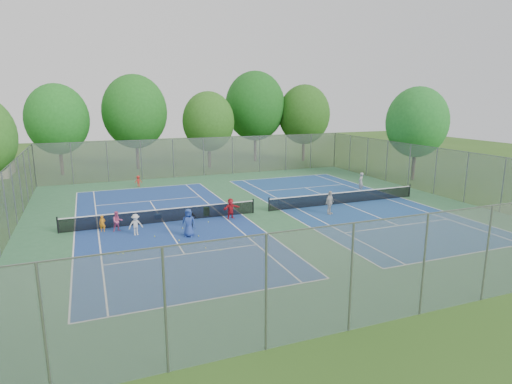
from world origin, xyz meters
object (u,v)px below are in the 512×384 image
at_px(ball_hopper, 207,212).
at_px(instructor, 361,182).
at_px(ball_crate, 158,216).
at_px(net_left, 163,216).
at_px(net_right, 344,198).

bearing_deg(ball_hopper, instructor, 10.51).
xyz_separation_m(ball_crate, ball_hopper, (3.29, -0.53, 0.15)).
bearing_deg(net_left, ball_hopper, 9.99).
relative_size(net_right, ball_hopper, 20.91).
bearing_deg(instructor, ball_hopper, -21.65).
relative_size(net_left, ball_crate, 34.05).
relative_size(net_left, instructor, 7.62).
distance_m(net_right, instructor, 5.06).
bearing_deg(net_right, net_left, 180.00).
height_order(net_left, instructor, instructor).
height_order(ball_crate, instructor, instructor).
bearing_deg(instructor, net_right, 8.40).
bearing_deg(ball_hopper, ball_crate, 170.80).
xyz_separation_m(net_left, net_right, (14.00, 0.00, 0.00)).
relative_size(net_right, ball_crate, 34.05).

